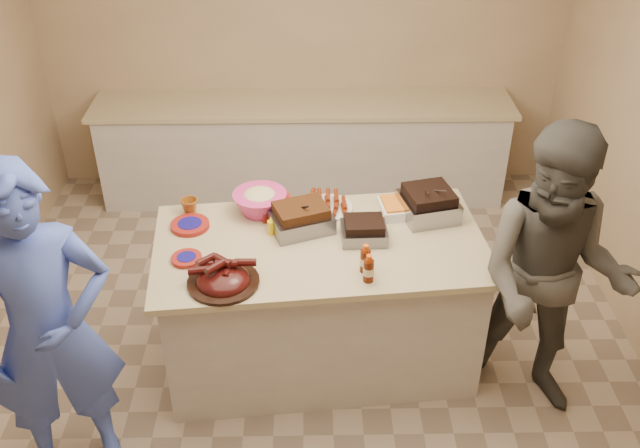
{
  "coord_description": "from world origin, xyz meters",
  "views": [
    {
      "loc": [
        0.05,
        -3.43,
        3.4
      ],
      "look_at": [
        0.11,
        0.11,
        1.04
      ],
      "focal_mm": 40.0,
      "sensor_mm": 36.0,
      "label": 1
    }
  ],
  "objects_px": {
    "roasting_pan": "(427,216)",
    "bbq_bottle_a": "(365,271)",
    "coleslaw_bowl": "(261,212)",
    "bbq_bottle_b": "(368,281)",
    "guest_gray": "(525,395)",
    "island": "(320,357)",
    "mustard_bottle": "(271,234)",
    "rib_platter": "(224,283)",
    "plastic_cup": "(190,213)"
  },
  "relations": [
    {
      "from": "bbq_bottle_b",
      "to": "guest_gray",
      "type": "xyz_separation_m",
      "value": [
        1.03,
        0.01,
        -0.94
      ]
    },
    {
      "from": "roasting_pan",
      "to": "coleslaw_bowl",
      "type": "height_order",
      "value": "coleslaw_bowl"
    },
    {
      "from": "bbq_bottle_a",
      "to": "mustard_bottle",
      "type": "relative_size",
      "value": 1.45
    },
    {
      "from": "island",
      "to": "mustard_bottle",
      "type": "bearing_deg",
      "value": 156.17
    },
    {
      "from": "roasting_pan",
      "to": "guest_gray",
      "type": "height_order",
      "value": "roasting_pan"
    },
    {
      "from": "bbq_bottle_b",
      "to": "roasting_pan",
      "type": "bearing_deg",
      "value": 57.17
    },
    {
      "from": "coleslaw_bowl",
      "to": "bbq_bottle_a",
      "type": "relative_size",
      "value": 1.93
    },
    {
      "from": "island",
      "to": "rib_platter",
      "type": "relative_size",
      "value": 4.92
    },
    {
      "from": "island",
      "to": "roasting_pan",
      "type": "xyz_separation_m",
      "value": [
        0.69,
        0.28,
        0.94
      ]
    },
    {
      "from": "bbq_bottle_b",
      "to": "guest_gray",
      "type": "bearing_deg",
      "value": 0.39
    },
    {
      "from": "coleslaw_bowl",
      "to": "mustard_bottle",
      "type": "xyz_separation_m",
      "value": [
        0.08,
        -0.25,
        0.0
      ]
    },
    {
      "from": "rib_platter",
      "to": "bbq_bottle_a",
      "type": "bearing_deg",
      "value": 7.16
    },
    {
      "from": "coleslaw_bowl",
      "to": "plastic_cup",
      "type": "height_order",
      "value": "coleslaw_bowl"
    },
    {
      "from": "bbq_bottle_b",
      "to": "guest_gray",
      "type": "distance_m",
      "value": 1.4
    },
    {
      "from": "coleslaw_bowl",
      "to": "roasting_pan",
      "type": "bearing_deg",
      "value": -3.26
    },
    {
      "from": "rib_platter",
      "to": "bbq_bottle_b",
      "type": "height_order",
      "value": "bbq_bottle_b"
    },
    {
      "from": "mustard_bottle",
      "to": "coleslaw_bowl",
      "type": "bearing_deg",
      "value": 107.96
    },
    {
      "from": "guest_gray",
      "to": "bbq_bottle_b",
      "type": "bearing_deg",
      "value": -159.12
    },
    {
      "from": "coleslaw_bowl",
      "to": "plastic_cup",
      "type": "relative_size",
      "value": 3.15
    },
    {
      "from": "mustard_bottle",
      "to": "plastic_cup",
      "type": "distance_m",
      "value": 0.58
    },
    {
      "from": "rib_platter",
      "to": "bbq_bottle_b",
      "type": "bearing_deg",
      "value": 0.78
    },
    {
      "from": "rib_platter",
      "to": "roasting_pan",
      "type": "distance_m",
      "value": 1.4
    },
    {
      "from": "coleslaw_bowl",
      "to": "bbq_bottle_a",
      "type": "height_order",
      "value": "coleslaw_bowl"
    },
    {
      "from": "roasting_pan",
      "to": "bbq_bottle_a",
      "type": "xyz_separation_m",
      "value": [
        -0.44,
        -0.57,
        0.0
      ]
    },
    {
      "from": "bbq_bottle_a",
      "to": "guest_gray",
      "type": "xyz_separation_m",
      "value": [
        1.04,
        -0.08,
        -0.94
      ]
    },
    {
      "from": "bbq_bottle_b",
      "to": "guest_gray",
      "type": "relative_size",
      "value": 0.09
    },
    {
      "from": "roasting_pan",
      "to": "mustard_bottle",
      "type": "bearing_deg",
      "value": 176.98
    },
    {
      "from": "bbq_bottle_b",
      "to": "plastic_cup",
      "type": "relative_size",
      "value": 1.59
    },
    {
      "from": "rib_platter",
      "to": "coleslaw_bowl",
      "type": "distance_m",
      "value": 0.75
    },
    {
      "from": "rib_platter",
      "to": "plastic_cup",
      "type": "xyz_separation_m",
      "value": [
        -0.28,
        0.72,
        0.0
      ]
    },
    {
      "from": "island",
      "to": "coleslaw_bowl",
      "type": "xyz_separation_m",
      "value": [
        -0.38,
        0.34,
        0.94
      ]
    },
    {
      "from": "rib_platter",
      "to": "roasting_pan",
      "type": "bearing_deg",
      "value": 28.56
    },
    {
      "from": "bbq_bottle_a",
      "to": "bbq_bottle_b",
      "type": "height_order",
      "value": "bbq_bottle_a"
    },
    {
      "from": "rib_platter",
      "to": "bbq_bottle_b",
      "type": "relative_size",
      "value": 2.32
    },
    {
      "from": "rib_platter",
      "to": "guest_gray",
      "type": "distance_m",
      "value": 2.06
    },
    {
      "from": "bbq_bottle_b",
      "to": "mustard_bottle",
      "type": "distance_m",
      "value": 0.73
    },
    {
      "from": "island",
      "to": "roasting_pan",
      "type": "relative_size",
      "value": 6.09
    },
    {
      "from": "mustard_bottle",
      "to": "guest_gray",
      "type": "bearing_deg",
      "value": -16.33
    },
    {
      "from": "island",
      "to": "bbq_bottle_b",
      "type": "relative_size",
      "value": 11.44
    },
    {
      "from": "coleslaw_bowl",
      "to": "guest_gray",
      "type": "height_order",
      "value": "coleslaw_bowl"
    },
    {
      "from": "rib_platter",
      "to": "plastic_cup",
      "type": "relative_size",
      "value": 3.69
    },
    {
      "from": "guest_gray",
      "to": "roasting_pan",
      "type": "bearing_deg",
      "value": 153.46
    },
    {
      "from": "coleslaw_bowl",
      "to": "bbq_bottle_a",
      "type": "bearing_deg",
      "value": -45.19
    },
    {
      "from": "island",
      "to": "bbq_bottle_b",
      "type": "height_order",
      "value": "bbq_bottle_b"
    },
    {
      "from": "roasting_pan",
      "to": "island",
      "type": "bearing_deg",
      "value": -171.24
    },
    {
      "from": "bbq_bottle_b",
      "to": "plastic_cup",
      "type": "height_order",
      "value": "bbq_bottle_b"
    },
    {
      "from": "roasting_pan",
      "to": "plastic_cup",
      "type": "bearing_deg",
      "value": 164.16
    },
    {
      "from": "coleslaw_bowl",
      "to": "mustard_bottle",
      "type": "relative_size",
      "value": 2.8
    },
    {
      "from": "island",
      "to": "mustard_bottle",
      "type": "distance_m",
      "value": 0.99
    },
    {
      "from": "island",
      "to": "guest_gray",
      "type": "relative_size",
      "value": 1.07
    }
  ]
}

